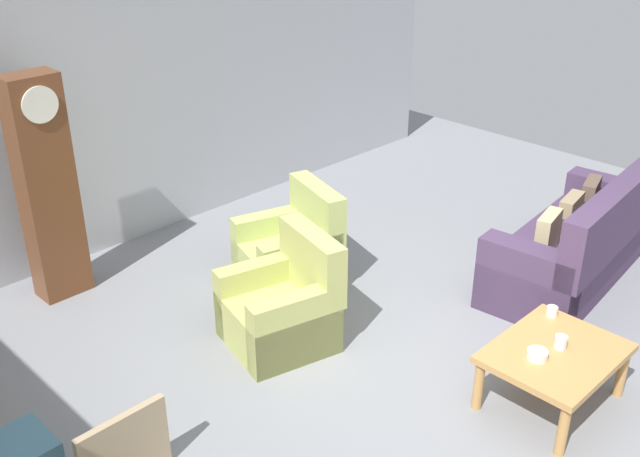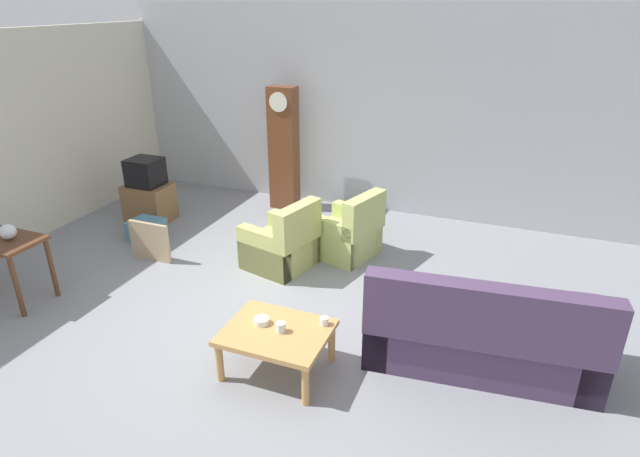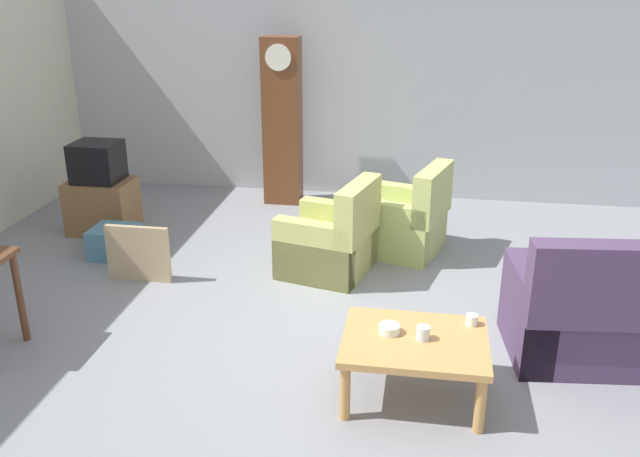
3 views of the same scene
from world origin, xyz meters
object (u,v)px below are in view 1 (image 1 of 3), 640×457
object	(u,v)px
couch_floral	(578,244)
cup_white_porcelain	(552,311)
armchair_olive_far	(291,254)
coffee_table_wood	(555,358)
grandfather_clock	(47,189)
bowl_white_stacked	(537,355)
framed_picture_leaning	(125,452)
cup_blue_rimmed	(561,342)
armchair_olive_near	(283,309)

from	to	relation	value
couch_floral	cup_white_porcelain	world-z (taller)	couch_floral
armchair_olive_far	coffee_table_wood	xyz separation A→B (m)	(0.17, -2.53, 0.07)
grandfather_clock	cup_white_porcelain	size ratio (longest dim) A/B	24.52
couch_floral	bowl_white_stacked	distance (m)	2.05
framed_picture_leaning	bowl_white_stacked	world-z (taller)	framed_picture_leaning
framed_picture_leaning	cup_blue_rimmed	xyz separation A→B (m)	(2.62, -1.44, 0.22)
framed_picture_leaning	grandfather_clock	bearing A→B (deg)	70.86
armchair_olive_far	framed_picture_leaning	distance (m)	2.64
coffee_table_wood	armchair_olive_near	bearing A→B (deg)	113.94
armchair_olive_near	cup_blue_rimmed	world-z (taller)	armchair_olive_near
armchair_olive_near	cup_white_porcelain	xyz separation A→B (m)	(1.22, -1.65, 0.18)
coffee_table_wood	bowl_white_stacked	xyz separation A→B (m)	(-0.17, 0.05, 0.09)
grandfather_clock	armchair_olive_far	bearing A→B (deg)	-40.89
framed_picture_leaning	coffee_table_wood	bearing A→B (deg)	-29.17
coffee_table_wood	cup_blue_rimmed	bearing A→B (deg)	-1.80
cup_white_porcelain	bowl_white_stacked	distance (m)	0.59
cup_white_porcelain	bowl_white_stacked	size ratio (longest dim) A/B	0.57
framed_picture_leaning	bowl_white_stacked	bearing A→B (deg)	-30.07
couch_floral	bowl_white_stacked	world-z (taller)	couch_floral
coffee_table_wood	bowl_white_stacked	bearing A→B (deg)	164.85
grandfather_clock	bowl_white_stacked	bearing A→B (deg)	-67.98
armchair_olive_near	grandfather_clock	world-z (taller)	grandfather_clock
cup_blue_rimmed	couch_floral	bearing A→B (deg)	23.61
couch_floral	grandfather_clock	world-z (taller)	grandfather_clock
couch_floral	framed_picture_leaning	bearing A→B (deg)	170.88
couch_floral	coffee_table_wood	distance (m)	1.90
cup_white_porcelain	bowl_white_stacked	xyz separation A→B (m)	(-0.55, -0.20, -0.01)
cup_white_porcelain	framed_picture_leaning	bearing A→B (deg)	158.06
armchair_olive_far	grandfather_clock	bearing A→B (deg)	139.11
framed_picture_leaning	cup_white_porcelain	xyz separation A→B (m)	(2.94, -1.19, 0.21)
couch_floral	framed_picture_leaning	world-z (taller)	couch_floral
couch_floral	framed_picture_leaning	xyz separation A→B (m)	(-4.32, 0.69, -0.09)
armchair_olive_near	cup_blue_rimmed	size ratio (longest dim) A/B	10.14
coffee_table_wood	bowl_white_stacked	world-z (taller)	bowl_white_stacked
bowl_white_stacked	coffee_table_wood	bearing A→B (deg)	-15.15
bowl_white_stacked	armchair_olive_far	bearing A→B (deg)	89.89
coffee_table_wood	grandfather_clock	world-z (taller)	grandfather_clock
framed_picture_leaning	bowl_white_stacked	xyz separation A→B (m)	(2.39, -1.39, 0.21)
bowl_white_stacked	cup_blue_rimmed	bearing A→B (deg)	-12.30
armchair_olive_near	framed_picture_leaning	xyz separation A→B (m)	(-1.73, -0.46, -0.04)
armchair_olive_near	cup_blue_rimmed	distance (m)	2.11
grandfather_clock	cup_blue_rimmed	xyz separation A→B (m)	(1.77, -3.88, -0.51)
armchair_olive_far	bowl_white_stacked	world-z (taller)	armchair_olive_far
coffee_table_wood	grandfather_clock	bearing A→B (deg)	113.96
armchair_olive_far	framed_picture_leaning	bearing A→B (deg)	-155.46
cup_blue_rimmed	bowl_white_stacked	xyz separation A→B (m)	(-0.22, 0.05, -0.02)
cup_white_porcelain	coffee_table_wood	bearing A→B (deg)	-146.66
couch_floral	armchair_olive_near	size ratio (longest dim) A/B	2.29
armchair_olive_near	bowl_white_stacked	xyz separation A→B (m)	(0.67, -1.85, 0.17)
cup_white_porcelain	armchair_olive_far	bearing A→B (deg)	103.44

